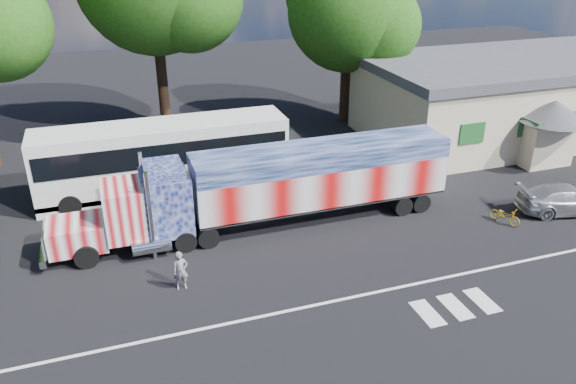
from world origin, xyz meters
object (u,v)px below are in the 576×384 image
object	(u,v)px
woman	(181,271)
bicycle	(505,215)
parked_car	(567,199)
tree_ne_a	(351,12)
semi_truck	(275,185)
coach_bus	(164,157)

from	to	relation	value
woman	bicycle	size ratio (longest dim) A/B	1.05
parked_car	tree_ne_a	distance (m)	18.85
semi_truck	woman	world-z (taller)	semi_truck
bicycle	tree_ne_a	size ratio (longest dim) A/B	0.13
bicycle	coach_bus	bearing A→B (deg)	125.24
semi_truck	tree_ne_a	distance (m)	17.61
semi_truck	bicycle	world-z (taller)	semi_truck
woman	bicycle	distance (m)	15.59
semi_truck	coach_bus	bearing A→B (deg)	128.44
coach_bus	bicycle	world-z (taller)	coach_bus
woman	bicycle	world-z (taller)	woman
bicycle	parked_car	bearing A→B (deg)	-24.03
semi_truck	tree_ne_a	xyz separation A→B (m)	(9.75, 13.52, 5.66)
woman	tree_ne_a	bearing A→B (deg)	50.96
woman	bicycle	bearing A→B (deg)	2.97
coach_bus	bicycle	distance (m)	17.42
coach_bus	tree_ne_a	size ratio (longest dim) A/B	1.09
coach_bus	parked_car	bearing A→B (deg)	-25.75
parked_car	bicycle	bearing A→B (deg)	104.69
semi_truck	bicycle	distance (m)	11.17
tree_ne_a	coach_bus	bearing A→B (deg)	-150.46
coach_bus	woman	bearing A→B (deg)	-94.27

